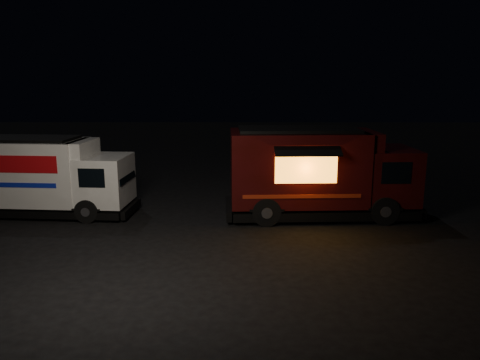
% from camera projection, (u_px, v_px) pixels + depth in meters
% --- Properties ---
extents(ground, '(80.00, 80.00, 0.00)m').
position_uv_depth(ground, '(176.00, 244.00, 14.62)').
color(ground, black).
rests_on(ground, ground).
extents(white_truck, '(6.61, 2.64, 2.93)m').
position_uv_depth(white_truck, '(48.00, 176.00, 17.59)').
color(white_truck, white).
rests_on(white_truck, ground).
extents(red_truck, '(7.24, 2.93, 3.32)m').
position_uv_depth(red_truck, '(322.00, 172.00, 17.31)').
color(red_truck, '#35090B').
rests_on(red_truck, ground).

